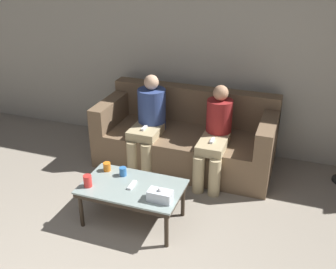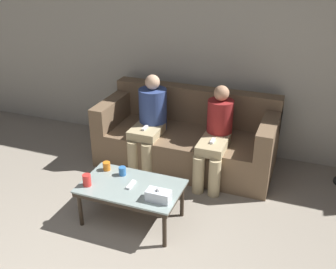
# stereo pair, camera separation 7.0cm
# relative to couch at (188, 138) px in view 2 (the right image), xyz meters

# --- Properties ---
(wall_back) EXTENTS (12.00, 0.06, 2.60)m
(wall_back) POSITION_rel_couch_xyz_m (0.00, 0.54, 0.98)
(wall_back) COLOR #B7B2A3
(wall_back) RESTS_ON ground_plane
(couch) EXTENTS (2.11, 0.94, 0.88)m
(couch) POSITION_rel_couch_xyz_m (0.00, 0.00, 0.00)
(couch) COLOR brown
(couch) RESTS_ON ground_plane
(coffee_table) EXTENTS (0.97, 0.58, 0.41)m
(coffee_table) POSITION_rel_couch_xyz_m (-0.14, -1.32, 0.04)
(coffee_table) COLOR #8C9E99
(coffee_table) RESTS_ON ground_plane
(cup_near_left) EXTENTS (0.07, 0.07, 0.09)m
(cup_near_left) POSITION_rel_couch_xyz_m (-0.30, -1.17, 0.13)
(cup_near_left) COLOR #3372BF
(cup_near_left) RESTS_ON coffee_table
(cup_near_right) EXTENTS (0.08, 0.08, 0.09)m
(cup_near_right) POSITION_rel_couch_xyz_m (-0.50, -1.14, 0.13)
(cup_near_right) COLOR orange
(cup_near_right) RESTS_ON coffee_table
(cup_far_center) EXTENTS (0.08, 0.08, 0.12)m
(cup_far_center) POSITION_rel_couch_xyz_m (-0.53, -1.46, 0.14)
(cup_far_center) COLOR red
(cup_far_center) RESTS_ON coffee_table
(tissue_box) EXTENTS (0.22, 0.12, 0.13)m
(tissue_box) POSITION_rel_couch_xyz_m (0.20, -1.45, 0.13)
(tissue_box) COLOR silver
(tissue_box) RESTS_ON coffee_table
(game_remote) EXTENTS (0.04, 0.15, 0.02)m
(game_remote) POSITION_rel_couch_xyz_m (-0.14, -1.32, 0.09)
(game_remote) COLOR white
(game_remote) RESTS_ON coffee_table
(seated_person_left_end) EXTENTS (0.34, 0.65, 1.12)m
(seated_person_left_end) POSITION_rel_couch_xyz_m (-0.41, -0.21, 0.28)
(seated_person_left_end) COLOR tan
(seated_person_left_end) RESTS_ON ground_plane
(seated_person_mid_left) EXTENTS (0.31, 0.71, 1.09)m
(seated_person_mid_left) POSITION_rel_couch_xyz_m (0.41, -0.26, 0.25)
(seated_person_mid_left) COLOR tan
(seated_person_mid_left) RESTS_ON ground_plane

